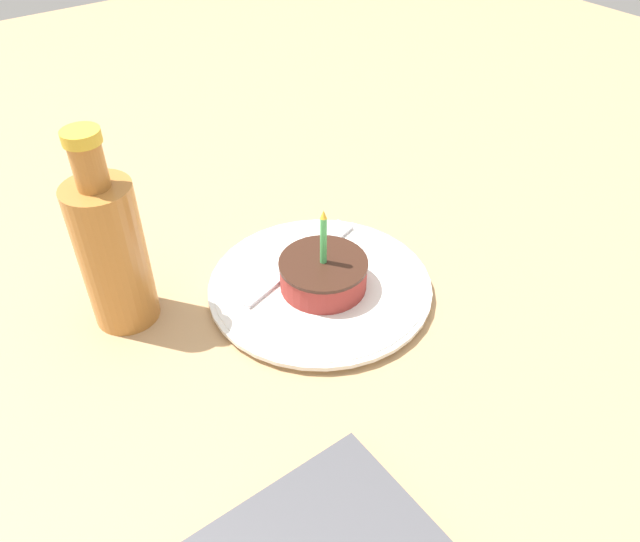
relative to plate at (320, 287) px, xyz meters
The scene contains 5 objects.
ground_plane 0.04m from the plate, 15.97° to the left, with size 2.40×2.40×0.04m.
plate is the anchor object (origin of this frame).
cake_slice 0.02m from the plate, 89.23° to the left, with size 0.10×0.10×0.10m.
fork 0.05m from the plate, 108.99° to the right, with size 0.18×0.07×0.00m.
bottle 0.23m from the plate, 26.44° to the right, with size 0.07×0.07×0.22m.
Camera 1 is at (0.30, 0.42, 0.47)m, focal length 35.00 mm.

